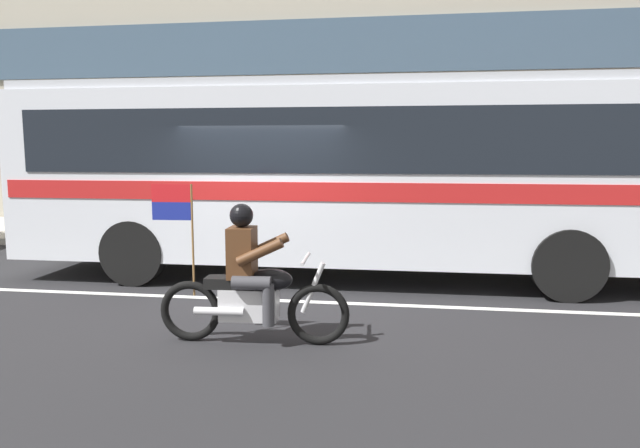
{
  "coord_description": "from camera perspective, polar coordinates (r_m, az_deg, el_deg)",
  "views": [
    {
      "loc": [
        2.17,
        -8.48,
        2.16
      ],
      "look_at": [
        0.96,
        -0.47,
        1.1
      ],
      "focal_mm": 32.46,
      "sensor_mm": 36.0,
      "label": 1
    }
  ],
  "objects": [
    {
      "name": "ground_plane",
      "position": [
        9.01,
        -5.62,
        -6.47
      ],
      "size": [
        60.0,
        60.0,
        0.0
      ],
      "primitive_type": "plane",
      "color": "black"
    },
    {
      "name": "sidewalk_curb",
      "position": [
        13.91,
        -0.47,
        -1.2
      ],
      "size": [
        28.0,
        3.8,
        0.15
      ],
      "primitive_type": "cube",
      "color": "#B7B2A8",
      "rests_on": "ground_plane"
    },
    {
      "name": "lane_center_stripe",
      "position": [
        8.45,
        -6.62,
        -7.39
      ],
      "size": [
        26.6,
        0.14,
        0.01
      ],
      "primitive_type": "cube",
      "color": "silver",
      "rests_on": "ground_plane"
    },
    {
      "name": "transit_bus",
      "position": [
        9.71,
        3.86,
        5.78
      ],
      "size": [
        11.24,
        2.69,
        3.22
      ],
      "color": "silver",
      "rests_on": "ground_plane"
    },
    {
      "name": "motorcycle_with_rider",
      "position": [
        6.48,
        -6.82,
        -5.93
      ],
      "size": [
        2.19,
        0.64,
        1.78
      ],
      "color": "black",
      "rests_on": "ground_plane"
    },
    {
      "name": "fire_hydrant",
      "position": [
        12.28,
        5.41,
        -0.29
      ],
      "size": [
        0.22,
        0.3,
        0.75
      ],
      "color": "gold",
      "rests_on": "sidewalk_curb"
    }
  ]
}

